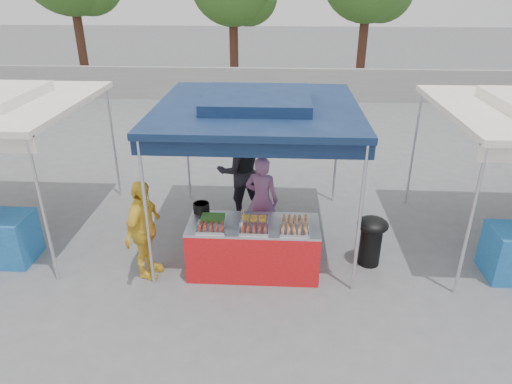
# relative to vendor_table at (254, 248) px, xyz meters

# --- Properties ---
(ground_plane) EXTENTS (80.00, 80.00, 0.00)m
(ground_plane) POSITION_rel_vendor_table_xyz_m (0.00, 0.10, -0.43)
(ground_plane) COLOR slate
(back_wall) EXTENTS (40.00, 0.25, 1.20)m
(back_wall) POSITION_rel_vendor_table_xyz_m (0.00, 11.10, 0.17)
(back_wall) COLOR gray
(back_wall) RESTS_ON ground_plane
(main_canopy) EXTENTS (3.20, 3.20, 2.57)m
(main_canopy) POSITION_rel_vendor_table_xyz_m (0.00, 1.07, 1.94)
(main_canopy) COLOR silver
(main_canopy) RESTS_ON ground_plane
(vendor_table) EXTENTS (2.00, 0.80, 0.85)m
(vendor_table) POSITION_rel_vendor_table_xyz_m (0.00, 0.00, 0.00)
(vendor_table) COLOR red
(vendor_table) RESTS_ON ground_plane
(food_tray_fl) EXTENTS (0.42, 0.30, 0.07)m
(food_tray_fl) POSITION_rel_vendor_table_xyz_m (-0.61, -0.23, 0.46)
(food_tray_fl) COLOR silver
(food_tray_fl) RESTS_ON vendor_table
(food_tray_fm) EXTENTS (0.42, 0.30, 0.07)m
(food_tray_fm) POSITION_rel_vendor_table_xyz_m (0.02, -0.24, 0.46)
(food_tray_fm) COLOR silver
(food_tray_fm) RESTS_ON vendor_table
(food_tray_fr) EXTENTS (0.42, 0.30, 0.07)m
(food_tray_fr) POSITION_rel_vendor_table_xyz_m (0.61, -0.24, 0.46)
(food_tray_fr) COLOR silver
(food_tray_fr) RESTS_ON vendor_table
(food_tray_bl) EXTENTS (0.42, 0.30, 0.07)m
(food_tray_bl) POSITION_rel_vendor_table_xyz_m (-0.63, 0.06, 0.46)
(food_tray_bl) COLOR silver
(food_tray_bl) RESTS_ON vendor_table
(food_tray_bm) EXTENTS (0.42, 0.30, 0.07)m
(food_tray_bm) POSITION_rel_vendor_table_xyz_m (0.00, 0.08, 0.46)
(food_tray_bm) COLOR silver
(food_tray_bm) RESTS_ON vendor_table
(food_tray_br) EXTENTS (0.42, 0.30, 0.07)m
(food_tray_br) POSITION_rel_vendor_table_xyz_m (0.63, 0.05, 0.46)
(food_tray_br) COLOR silver
(food_tray_br) RESTS_ON vendor_table
(cooking_pot) EXTENTS (0.26, 0.26, 0.15)m
(cooking_pot) POSITION_rel_vendor_table_xyz_m (-0.85, 0.34, 0.50)
(cooking_pot) COLOR black
(cooking_pot) RESTS_ON vendor_table
(skewer_cup) EXTENTS (0.08, 0.08, 0.10)m
(skewer_cup) POSITION_rel_vendor_table_xyz_m (-0.15, -0.10, 0.48)
(skewer_cup) COLOR silver
(skewer_cup) RESTS_ON vendor_table
(wok_burner) EXTENTS (0.49, 0.49, 0.83)m
(wok_burner) POSITION_rel_vendor_table_xyz_m (1.86, 0.31, 0.07)
(wok_burner) COLOR black
(wok_burner) RESTS_ON ground_plane
(crate_left) EXTENTS (0.45, 0.31, 0.27)m
(crate_left) POSITION_rel_vendor_table_xyz_m (-0.32, 0.70, -0.29)
(crate_left) COLOR #1543B2
(crate_left) RESTS_ON ground_plane
(crate_right) EXTENTS (0.52, 0.36, 0.31)m
(crate_right) POSITION_rel_vendor_table_xyz_m (0.42, 0.57, -0.27)
(crate_right) COLOR #1543B2
(crate_right) RESTS_ON ground_plane
(crate_stacked) EXTENTS (0.50, 0.35, 0.30)m
(crate_stacked) POSITION_rel_vendor_table_xyz_m (0.42, 0.57, 0.03)
(crate_stacked) COLOR #1543B2
(crate_stacked) RESTS_ON crate_right
(vendor_woman) EXTENTS (0.65, 0.50, 1.57)m
(vendor_woman) POSITION_rel_vendor_table_xyz_m (0.08, 0.95, 0.36)
(vendor_woman) COLOR #97608D
(vendor_woman) RESTS_ON ground_plane
(helper_man) EXTENTS (1.06, 0.95, 1.81)m
(helper_man) POSITION_rel_vendor_table_xyz_m (-0.37, 1.93, 0.48)
(helper_man) COLOR black
(helper_man) RESTS_ON ground_plane
(customer_person) EXTENTS (0.58, 0.99, 1.59)m
(customer_person) POSITION_rel_vendor_table_xyz_m (-1.64, -0.19, 0.37)
(customer_person) COLOR yellow
(customer_person) RESTS_ON ground_plane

